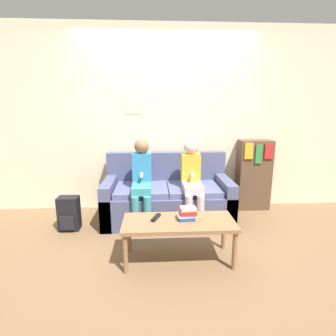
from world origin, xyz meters
The scene contains 10 objects.
ground_plane centered at (0.00, 0.00, 0.00)m, with size 10.00×10.00×0.00m, color brown.
wall_back centered at (0.00, 1.01, 1.30)m, with size 8.00×0.07×2.60m.
couch centered at (0.00, 0.52, 0.29)m, with size 1.66×0.80×0.87m.
coffee_table centered at (0.06, -0.50, 0.37)m, with size 1.08×0.46×0.41m.
person_left centered at (-0.33, 0.33, 0.62)m, with size 0.24×0.55×1.10m.
person_right centered at (0.30, 0.33, 0.61)m, with size 0.24×0.55×1.08m.
tv_remote centered at (-0.16, -0.43, 0.43)m, with size 0.10×0.17×0.02m.
book_stack centered at (0.14, -0.47, 0.47)m, with size 0.19×0.14×0.12m.
bookshelf centered at (1.29, 0.83, 0.52)m, with size 0.47×0.27×1.03m.
backpack centered at (-1.23, 0.23, 0.21)m, with size 0.24×0.20×0.42m.
Camera 1 is at (-0.18, -2.83, 1.47)m, focal length 28.00 mm.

